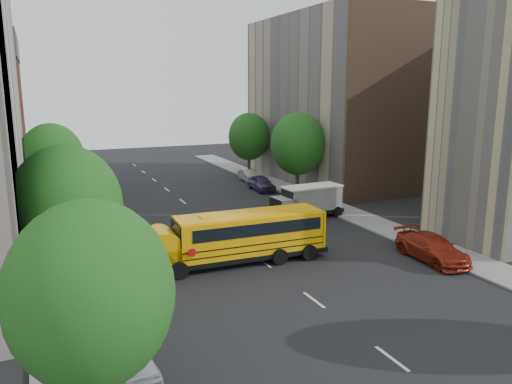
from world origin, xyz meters
TOP-DOWN VIEW (x-y plane):
  - ground at (0.00, 0.00)m, footprint 120.00×120.00m
  - sidewalk_left at (-11.50, 5.00)m, footprint 3.00×80.00m
  - sidewalk_right at (11.50, 5.00)m, footprint 3.00×80.00m
  - lane_markings at (0.00, 10.00)m, footprint 0.15×64.00m
  - building_right_far at (18.00, 20.00)m, footprint 10.00×22.00m
  - building_right_sidewall at (18.00, 9.00)m, footprint 10.10×0.30m
  - street_tree_0 at (-11.00, -14.00)m, footprint 4.80×4.80m
  - street_tree_1 at (-11.00, -4.00)m, footprint 5.12×5.12m
  - street_tree_2 at (-11.00, 14.00)m, footprint 4.99×4.99m
  - street_tree_4 at (11.00, 14.00)m, footprint 5.25×5.25m
  - street_tree_5 at (11.00, 26.00)m, footprint 4.86×4.86m
  - school_bus at (-1.55, -1.42)m, footprint 11.12×2.99m
  - safari_truck at (7.67, 6.20)m, footprint 6.24×2.65m
  - parked_car_0 at (-9.60, -11.11)m, footprint 1.86×4.09m
  - parked_car_1 at (-9.25, 8.60)m, footprint 1.56×4.22m
  - parked_car_2 at (-8.80, 23.67)m, footprint 2.55×4.75m
  - parked_car_3 at (9.60, -5.82)m, footprint 2.47×5.49m
  - parked_car_4 at (8.80, 17.65)m, footprint 1.97×4.52m
  - parked_car_5 at (9.60, 22.76)m, footprint 1.69×4.13m

SIDE VIEW (x-z plane):
  - ground at x=0.00m, z-range 0.00..0.00m
  - lane_markings at x=0.00m, z-range 0.00..0.01m
  - sidewalk_left at x=-11.50m, z-range 0.00..0.12m
  - sidewalk_right at x=11.50m, z-range 0.00..0.12m
  - parked_car_2 at x=-8.80m, z-range 0.00..1.27m
  - parked_car_5 at x=9.60m, z-range 0.00..1.33m
  - parked_car_0 at x=-9.60m, z-range 0.00..1.36m
  - parked_car_1 at x=-9.25m, z-range 0.00..1.38m
  - parked_car_4 at x=8.80m, z-range 0.00..1.52m
  - parked_car_3 at x=9.60m, z-range 0.00..1.56m
  - safari_truck at x=7.67m, z-range 0.08..2.69m
  - school_bus at x=-1.55m, z-range 0.18..3.30m
  - street_tree_0 at x=-11.00m, z-range 0.94..8.35m
  - street_tree_5 at x=11.00m, z-range 0.95..8.46m
  - street_tree_2 at x=-11.00m, z-range 0.97..8.68m
  - street_tree_1 at x=-11.00m, z-range 1.00..8.90m
  - street_tree_4 at x=11.00m, z-range 1.02..9.13m
  - building_right_far at x=18.00m, z-range 0.00..18.00m
  - building_right_sidewall at x=18.00m, z-range 0.00..18.00m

